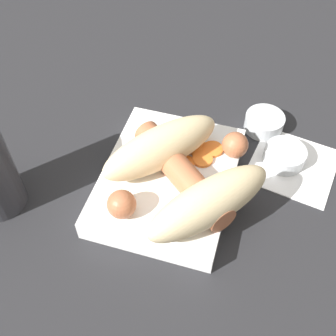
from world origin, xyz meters
name	(u,v)px	position (x,y,z in m)	size (l,w,h in m)	color
ground_plane	(168,187)	(0.00, 0.00, 0.00)	(3.00, 3.00, 0.00)	#232326
food_tray	(168,180)	(0.00, 0.00, 0.01)	(0.20, 0.16, 0.03)	white
bread_roll	(184,173)	(0.02, 0.02, 0.06)	(0.21, 0.21, 0.05)	beige
sausage	(182,173)	(0.01, 0.02, 0.05)	(0.16, 0.15, 0.03)	#B26642
pickled_veggies	(203,154)	(-0.04, 0.03, 0.03)	(0.06, 0.06, 0.00)	orange
napkin	(293,165)	(-0.08, 0.15, 0.00)	(0.12, 0.12, 0.00)	white
condiment_cup_near	(284,157)	(-0.09, 0.14, 0.01)	(0.06, 0.06, 0.02)	silver
condiment_cup_far	(264,123)	(-0.14, 0.10, 0.01)	(0.06, 0.06, 0.02)	silver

